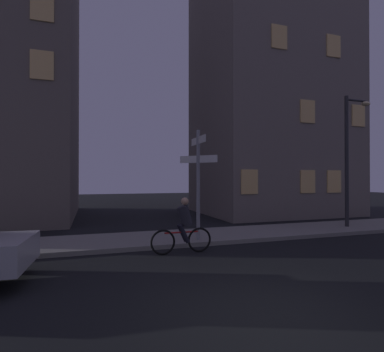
# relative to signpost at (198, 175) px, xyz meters

# --- Properties ---
(ground_plane) EXTENTS (80.00, 80.00, 0.00)m
(ground_plane) POSITION_rel_signpost_xyz_m (-0.68, -5.34, -2.27)
(ground_plane) COLOR black
(sidewalk_kerb) EXTENTS (40.00, 2.60, 0.14)m
(sidewalk_kerb) POSITION_rel_signpost_xyz_m (-0.68, 0.81, -2.20)
(sidewalk_kerb) COLOR gray
(sidewalk_kerb) RESTS_ON ground_plane
(signpost) EXTENTS (0.99, 1.33, 3.64)m
(signpost) POSITION_rel_signpost_xyz_m (0.00, 0.00, 0.00)
(signpost) COLOR gray
(signpost) RESTS_ON sidewalk_kerb
(street_lamp) EXTENTS (1.36, 0.28, 5.52)m
(street_lamp) POSITION_rel_signpost_xyz_m (7.05, 0.59, 1.13)
(street_lamp) COLOR #2D2D30
(street_lamp) RESTS_ON sidewalk_kerb
(cyclist) EXTENTS (1.82, 0.32, 1.61)m
(cyclist) POSITION_rel_signpost_xyz_m (-0.86, -1.13, -1.52)
(cyclist) COLOR black
(cyclist) RESTS_ON ground_plane
(building_right_block) EXTENTS (8.55, 7.10, 17.68)m
(building_right_block) POSITION_rel_signpost_xyz_m (7.36, 7.18, 6.57)
(building_right_block) COLOR slate
(building_right_block) RESTS_ON ground_plane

